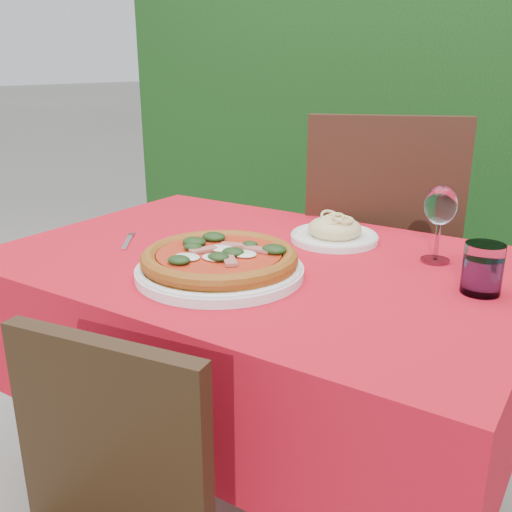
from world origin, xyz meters
The scene contains 9 objects.
ground centered at (0.00, 0.00, 0.00)m, with size 60.00×60.00×0.00m, color slate.
hedge centered at (0.00, 1.55, 0.92)m, with size 3.20×0.55×1.78m.
dining_table centered at (0.00, 0.00, 0.60)m, with size 1.26×0.86×0.75m.
chair_far centered at (0.07, 0.64, 0.60)m, with size 0.62×0.62×1.06m.
pizza_plate centered at (-0.01, -0.16, 0.78)m, with size 0.37×0.37×0.07m.
pasta_plate centered at (0.09, 0.22, 0.77)m, with size 0.23×0.23×0.07m.
water_glass centered at (0.51, 0.05, 0.80)m, with size 0.08×0.08×0.11m.
wine_glass centered at (0.37, 0.20, 0.88)m, with size 0.08×0.08×0.19m.
fork centered at (-0.35, -0.10, 0.75)m, with size 0.02×0.17×0.00m, color #B6B5BD.
Camera 1 is at (0.71, -1.12, 1.20)m, focal length 40.00 mm.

